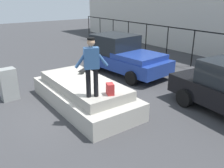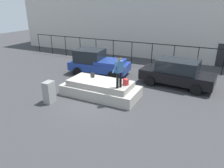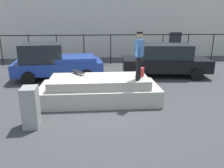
{
  "view_description": "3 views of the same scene",
  "coord_description": "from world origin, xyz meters",
  "px_view_note": "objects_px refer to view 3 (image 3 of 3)",
  "views": [
    {
      "loc": [
        6.97,
        -3.43,
        3.75
      ],
      "look_at": [
        -0.06,
        1.67,
        0.53
      ],
      "focal_mm": 38.45,
      "sensor_mm": 36.0,
      "label": 1
    },
    {
      "loc": [
        5.58,
        -9.51,
        5.17
      ],
      "look_at": [
        0.24,
        1.37,
        0.46
      ],
      "focal_mm": 33.3,
      "sensor_mm": 36.0,
      "label": 2
    },
    {
      "loc": [
        -0.24,
        -8.02,
        3.16
      ],
      "look_at": [
        0.49,
        1.09,
        0.46
      ],
      "focal_mm": 36.28,
      "sensor_mm": 36.0,
      "label": 3
    }
  ],
  "objects_px": {
    "skateboarder": "(139,53)",
    "car_blue_pickup_near": "(55,61)",
    "utility_box": "(31,107)",
    "skateboard": "(78,72)",
    "backpack": "(140,72)",
    "car_black_sedan_mid": "(165,60)"
  },
  "relations": [
    {
      "from": "skateboarder",
      "to": "car_blue_pickup_near",
      "type": "bearing_deg",
      "value": 132.17
    },
    {
      "from": "car_blue_pickup_near",
      "to": "utility_box",
      "type": "xyz_separation_m",
      "value": [
        0.19,
        -5.64,
        -0.31
      ]
    },
    {
      "from": "skateboard",
      "to": "utility_box",
      "type": "xyz_separation_m",
      "value": [
        -1.24,
        -2.61,
        -0.43
      ]
    },
    {
      "from": "skateboarder",
      "to": "car_blue_pickup_near",
      "type": "relative_size",
      "value": 0.37
    },
    {
      "from": "backpack",
      "to": "car_blue_pickup_near",
      "type": "height_order",
      "value": "car_blue_pickup_near"
    },
    {
      "from": "skateboarder",
      "to": "backpack",
      "type": "relative_size",
      "value": 4.98
    },
    {
      "from": "skateboarder",
      "to": "utility_box",
      "type": "relative_size",
      "value": 1.41
    },
    {
      "from": "skateboarder",
      "to": "backpack",
      "type": "height_order",
      "value": "skateboarder"
    },
    {
      "from": "skateboard",
      "to": "car_blue_pickup_near",
      "type": "bearing_deg",
      "value": 115.24
    },
    {
      "from": "backpack",
      "to": "utility_box",
      "type": "height_order",
      "value": "backpack"
    },
    {
      "from": "utility_box",
      "to": "car_blue_pickup_near",
      "type": "bearing_deg",
      "value": 89.06
    },
    {
      "from": "skateboarder",
      "to": "utility_box",
      "type": "xyz_separation_m",
      "value": [
        -3.5,
        -1.56,
        -1.34
      ]
    },
    {
      "from": "utility_box",
      "to": "skateboard",
      "type": "bearing_deg",
      "value": 61.67
    },
    {
      "from": "skateboarder",
      "to": "car_black_sedan_mid",
      "type": "height_order",
      "value": "skateboarder"
    },
    {
      "from": "backpack",
      "to": "utility_box",
      "type": "distance_m",
      "value": 4.25
    },
    {
      "from": "skateboarder",
      "to": "utility_box",
      "type": "bearing_deg",
      "value": -155.98
    },
    {
      "from": "backpack",
      "to": "car_blue_pickup_near",
      "type": "xyz_separation_m",
      "value": [
        -3.87,
        3.56,
        -0.2
      ]
    },
    {
      "from": "utility_box",
      "to": "car_black_sedan_mid",
      "type": "bearing_deg",
      "value": 41.6
    },
    {
      "from": "skateboard",
      "to": "car_black_sedan_mid",
      "type": "relative_size",
      "value": 0.16
    },
    {
      "from": "car_blue_pickup_near",
      "to": "utility_box",
      "type": "relative_size",
      "value": 3.87
    },
    {
      "from": "car_black_sedan_mid",
      "to": "utility_box",
      "type": "bearing_deg",
      "value": -135.53
    },
    {
      "from": "skateboarder",
      "to": "skateboard",
      "type": "relative_size",
      "value": 2.29
    }
  ]
}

